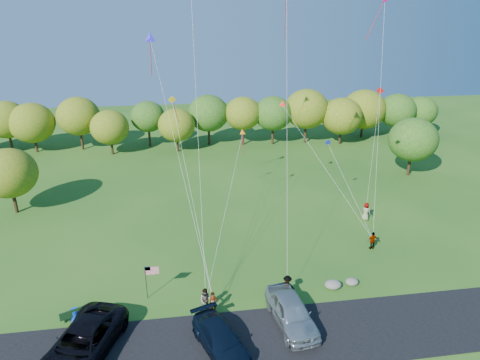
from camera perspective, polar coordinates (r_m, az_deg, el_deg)
The scene contains 17 objects.
ground at distance 32.59m, azimuth 1.79°, elevation -15.80°, with size 140.00×140.00×0.00m, color #205117.
asphalt_lane at distance 29.57m, azimuth 3.24°, elevation -20.45°, with size 44.00×6.00×0.06m, color black.
treeline at distance 63.27m, azimuth -3.18°, elevation 8.12°, with size 76.45×27.66×8.60m.
minivan_dark at distance 29.44m, azimuth -20.23°, elevation -19.69°, with size 3.22×6.98×1.94m, color black.
minivan_navy at distance 28.37m, azimuth -2.63°, elevation -20.45°, with size 2.18×5.36×1.56m, color black.
minivan_silver at distance 30.19m, azimuth 6.89°, elevation -17.07°, with size 2.28×5.66×1.93m, color #A3AAAD.
flyer_a at distance 31.16m, azimuth -3.60°, elevation -15.99°, with size 0.59×0.39×1.63m, color #4C4C59.
flyer_b at distance 31.21m, azimuth -4.57°, elevation -15.70°, with size 0.89×0.70×1.84m, color #4C4C59.
flyer_c at distance 32.70m, azimuth 6.31°, elevation -13.89°, with size 1.12×0.65×1.74m, color #4C4C59.
flyer_d at distance 39.93m, azimuth 17.27°, elevation -7.72°, with size 0.98×0.41×1.66m, color #4C4C59.
flyer_e at distance 44.88m, azimuth 16.44°, elevation -4.05°, with size 0.91×0.59×1.86m, color #4C4C59.
park_bench at distance 32.52m, azimuth -21.12°, elevation -16.36°, with size 1.91×1.10×1.08m.
trash_barrel at distance 32.71m, azimuth -21.17°, elevation -16.43°, with size 0.58×0.58×0.87m, color blue.
flag_assembly at distance 32.33m, azimuth -11.95°, elevation -12.19°, with size 1.00×0.65×2.72m.
boulder_near at distance 34.35m, azimuth 12.29°, elevation -13.46°, with size 1.30×1.02×0.65m, color gray.
boulder_far at distance 35.09m, azimuth 14.69°, elevation -12.99°, with size 1.02×0.85×0.53m, color slate.
kites_aloft at distance 40.18m, azimuth 1.93°, elevation 20.79°, with size 21.67×4.86×19.28m.
Camera 1 is at (-4.74, -25.29, 20.00)m, focal length 32.00 mm.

